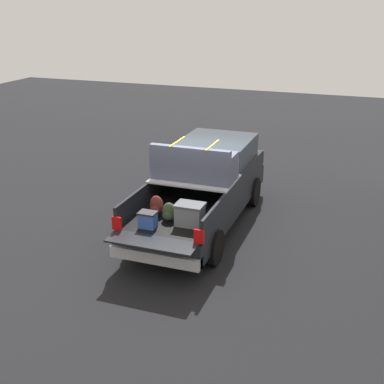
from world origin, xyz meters
The scene contains 2 objects.
ground_plane centered at (0.00, 0.00, 0.00)m, with size 40.00×40.00×0.00m, color black.
pickup_truck centered at (0.37, 0.00, 0.96)m, with size 6.05×2.06×2.23m.
Camera 1 is at (-10.84, -3.74, 5.26)m, focal length 47.28 mm.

